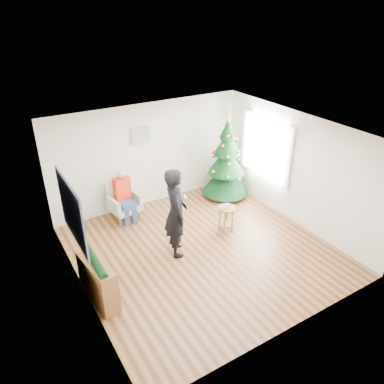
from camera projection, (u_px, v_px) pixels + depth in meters
floor at (203, 250)px, 7.93m from camera, size 5.00×5.00×0.00m
ceiling at (205, 133)px, 6.72m from camera, size 5.00×5.00×0.00m
wall_back at (149, 155)px, 9.22m from camera, size 5.00×0.00×5.00m
wall_front at (297, 266)px, 5.43m from camera, size 5.00×0.00×5.00m
wall_left at (76, 234)px, 6.18m from camera, size 0.00×5.00×5.00m
wall_right at (296, 169)px, 8.47m from camera, size 0.00×5.00×5.00m
window_panel at (266, 148)px, 9.12m from camera, size 0.04×1.30×1.40m
curtains at (265, 148)px, 9.11m from camera, size 0.05×1.75×1.50m
christmas_tree at (226, 161)px, 9.67m from camera, size 1.21×1.21×2.19m
stool at (226, 219)px, 8.44m from camera, size 0.41×0.41×0.62m
laptop at (227, 207)px, 8.29m from camera, size 0.38×0.29×0.03m
armchair at (124, 206)px, 8.91m from camera, size 0.75×0.71×0.96m
seated_person at (124, 196)px, 8.74m from camera, size 0.42×0.57×1.26m
standing_man at (176, 213)px, 7.45m from camera, size 0.65×0.80×1.90m
game_controller at (185, 197)px, 7.37m from camera, size 0.07×0.13×0.04m
console at (98, 282)px, 6.47m from camera, size 0.43×1.03×0.80m
garland at (95, 262)px, 6.27m from camera, size 0.14×0.90×0.14m
tapestry at (72, 212)px, 6.30m from camera, size 0.03×1.50×1.15m
framed_picture at (140, 136)px, 8.84m from camera, size 0.52×0.05×0.42m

